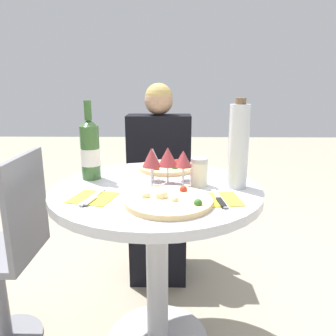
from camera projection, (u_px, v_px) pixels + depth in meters
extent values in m
cylinder|color=#B2B2B7|center=(157.00, 270.00, 1.45)|extent=(0.10, 0.10, 0.71)
cylinder|color=silver|center=(156.00, 191.00, 1.36)|extent=(0.86, 0.86, 0.04)
cylinder|color=slate|center=(160.00, 260.00, 2.25)|extent=(0.33, 0.33, 0.01)
cylinder|color=slate|center=(160.00, 231.00, 2.20)|extent=(0.06, 0.06, 0.45)
cube|color=slate|center=(159.00, 197.00, 2.14)|extent=(0.36, 0.36, 0.03)
cube|color=slate|center=(160.00, 158.00, 2.24)|extent=(0.36, 0.02, 0.43)
cube|color=black|center=(159.00, 239.00, 2.05)|extent=(0.33, 0.31, 0.48)
cube|color=black|center=(159.00, 156.00, 2.07)|extent=(0.39, 0.19, 0.52)
sphere|color=tan|center=(159.00, 101.00, 1.98)|extent=(0.17, 0.17, 0.17)
sphere|color=tan|center=(159.00, 97.00, 1.98)|extent=(0.16, 0.16, 0.16)
cylinder|color=slate|center=(0.00, 300.00, 1.50)|extent=(0.06, 0.06, 0.45)
cube|color=slate|center=(26.00, 205.00, 1.38)|extent=(0.02, 0.36, 0.43)
cylinder|color=#E5C17F|center=(169.00, 201.00, 1.16)|extent=(0.31, 0.31, 0.02)
sphere|color=beige|center=(162.00, 195.00, 1.17)|extent=(0.04, 0.04, 0.04)
sphere|color=beige|center=(175.00, 199.00, 1.13)|extent=(0.02, 0.02, 0.02)
sphere|color=beige|center=(146.00, 195.00, 1.17)|extent=(0.03, 0.03, 0.03)
sphere|color=#336B28|center=(198.00, 203.00, 1.10)|extent=(0.03, 0.03, 0.03)
sphere|color=#B22D1E|center=(183.00, 189.00, 1.24)|extent=(0.03, 0.03, 0.03)
cylinder|color=#E5C17F|center=(166.00, 168.00, 1.62)|extent=(0.27, 0.27, 0.02)
sphere|color=#B22D1E|center=(157.00, 163.00, 1.65)|extent=(0.03, 0.03, 0.03)
sphere|color=#B22D1E|center=(156.00, 168.00, 1.54)|extent=(0.03, 0.03, 0.03)
sphere|color=#B22D1E|center=(177.00, 162.00, 1.67)|extent=(0.03, 0.03, 0.03)
sphere|color=#336B28|center=(174.00, 167.00, 1.56)|extent=(0.03, 0.03, 0.03)
sphere|color=#B22D1E|center=(170.00, 163.00, 1.64)|extent=(0.03, 0.03, 0.03)
sphere|color=#336B28|center=(172.00, 163.00, 1.63)|extent=(0.03, 0.03, 0.03)
cylinder|color=#38602D|center=(90.00, 153.00, 1.44)|extent=(0.08, 0.08, 0.24)
cone|color=#38602D|center=(88.00, 123.00, 1.41)|extent=(0.08, 0.08, 0.03)
cylinder|color=#38602D|center=(88.00, 110.00, 1.39)|extent=(0.03, 0.03, 0.08)
cylinder|color=silver|center=(91.00, 157.00, 1.45)|extent=(0.08, 0.08, 0.08)
cylinder|color=silver|center=(238.00, 147.00, 1.31)|extent=(0.08, 0.08, 0.34)
cylinder|color=brown|center=(241.00, 101.00, 1.26)|extent=(0.04, 0.04, 0.02)
cylinder|color=silver|center=(199.00, 174.00, 1.36)|extent=(0.07, 0.07, 0.10)
cylinder|color=#B2B2B7|center=(199.00, 160.00, 1.34)|extent=(0.07, 0.07, 0.02)
cylinder|color=silver|center=(152.00, 186.00, 1.35)|extent=(0.06, 0.06, 0.00)
cylinder|color=silver|center=(152.00, 176.00, 1.34)|extent=(0.01, 0.01, 0.08)
cone|color=#9E383D|center=(151.00, 157.00, 1.32)|extent=(0.08, 0.08, 0.08)
cylinder|color=silver|center=(183.00, 180.00, 1.44)|extent=(0.06, 0.06, 0.00)
cylinder|color=silver|center=(183.00, 172.00, 1.43)|extent=(0.01, 0.01, 0.07)
cone|color=#9E383D|center=(183.00, 158.00, 1.41)|extent=(0.07, 0.07, 0.06)
cylinder|color=silver|center=(168.00, 183.00, 1.40)|extent=(0.06, 0.06, 0.00)
cylinder|color=silver|center=(168.00, 174.00, 1.39)|extent=(0.01, 0.01, 0.07)
cone|color=#9E383D|center=(168.00, 157.00, 1.37)|extent=(0.08, 0.08, 0.08)
cylinder|color=silver|center=(153.00, 180.00, 1.44)|extent=(0.06, 0.06, 0.00)
cylinder|color=silver|center=(153.00, 172.00, 1.43)|extent=(0.01, 0.01, 0.07)
cone|color=silver|center=(153.00, 156.00, 1.41)|extent=(0.06, 0.06, 0.07)
cylinder|color=silver|center=(183.00, 186.00, 1.35)|extent=(0.06, 0.06, 0.00)
cylinder|color=silver|center=(184.00, 177.00, 1.34)|extent=(0.01, 0.01, 0.08)
cone|color=#9E383D|center=(184.00, 159.00, 1.32)|extent=(0.07, 0.07, 0.07)
cube|color=yellow|center=(93.00, 198.00, 1.22)|extent=(0.18, 0.18, 0.00)
cube|color=silver|center=(93.00, 197.00, 1.22)|extent=(0.06, 0.19, 0.00)
cube|color=silver|center=(90.00, 200.00, 1.17)|extent=(0.04, 0.09, 0.00)
cube|color=yellow|center=(219.00, 199.00, 1.20)|extent=(0.17, 0.17, 0.00)
cube|color=silver|center=(219.00, 198.00, 1.20)|extent=(0.04, 0.19, 0.00)
cube|color=black|center=(221.00, 202.00, 1.15)|extent=(0.03, 0.09, 0.00)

